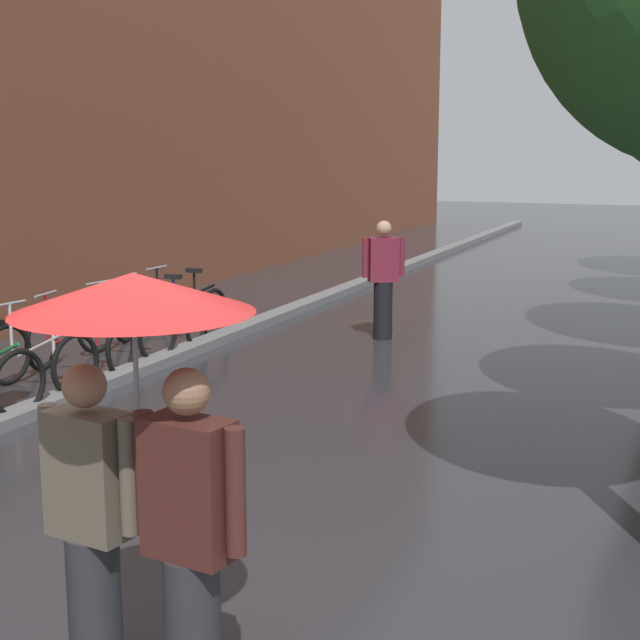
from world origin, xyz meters
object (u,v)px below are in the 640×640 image
Objects in this scene: parked_bicycle_3 at (81,342)px; parked_bicycle_5 at (160,317)px; couple_under_umbrella at (137,430)px; pedestrian_walking_midground at (383,279)px; parked_bicycle_2 at (41,357)px; parked_bicycle_4 at (127,329)px; parked_bicycle_6 at (183,309)px.

parked_bicycle_5 is at bearing 90.91° from parked_bicycle_3.
couple_under_umbrella reaches higher than pedestrian_walking_midground.
parked_bicycle_2 is at bearing 133.20° from couple_under_umbrella.
parked_bicycle_5 is 0.72× the size of pedestrian_walking_midground.
couple_under_umbrella reaches higher than parked_bicycle_2.
parked_bicycle_2 is 1.72m from parked_bicycle_4.
parked_bicycle_5 is (-0.03, 1.76, 0.00)m from parked_bicycle_3.
parked_bicycle_5 is 1.04× the size of parked_bicycle_6.
couple_under_umbrella is at bearing -58.35° from parked_bicycle_5.
couple_under_umbrella is (4.33, -4.61, 1.00)m from parked_bicycle_2.
pedestrian_walking_midground is at bearing 42.53° from parked_bicycle_4.
couple_under_umbrella is at bearing -78.30° from pedestrian_walking_midground.
parked_bicycle_6 is (-0.17, 3.27, 0.00)m from parked_bicycle_2.
parked_bicycle_6 is at bearing -163.00° from pedestrian_walking_midground.
parked_bicycle_4 is at bearing -86.03° from parked_bicycle_6.
parked_bicycle_2 is 0.55× the size of couple_under_umbrella.
couple_under_umbrella is at bearing -60.30° from parked_bicycle_6.
parked_bicycle_4 is 0.56× the size of couple_under_umbrella.
pedestrian_walking_midground reaches higher than parked_bicycle_6.
pedestrian_walking_midground is at bearing 101.70° from couple_under_umbrella.
pedestrian_walking_midground is (2.63, 1.51, 0.46)m from parked_bicycle_5.
parked_bicycle_4 and parked_bicycle_6 have the same top height.
couple_under_umbrella is at bearing -55.29° from parked_bicycle_4.
parked_bicycle_4 is 1.00× the size of parked_bicycle_5.
parked_bicycle_6 is at bearing 119.70° from couple_under_umbrella.
parked_bicycle_5 is 8.51m from couple_under_umbrella.
parked_bicycle_4 is 1.04× the size of parked_bicycle_6.
parked_bicycle_3 is at bearing -87.94° from parked_bicycle_6.
parked_bicycle_4 is 1.55m from parked_bicycle_6.
pedestrian_walking_midground reaches higher than parked_bicycle_4.
parked_bicycle_6 is at bearing 94.99° from parked_bicycle_5.
parked_bicycle_6 is (-0.09, 2.45, 0.00)m from parked_bicycle_3.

